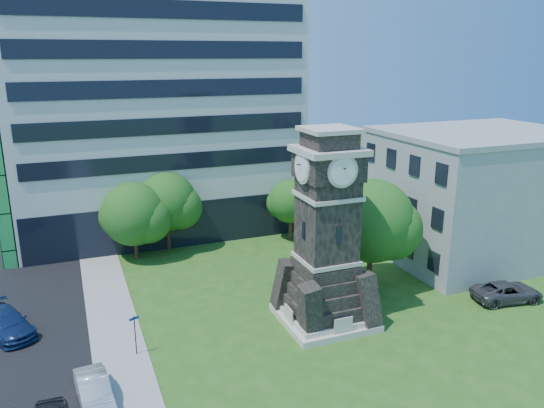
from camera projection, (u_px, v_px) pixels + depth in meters
name	position (u px, v px, depth m)	size (l,w,h in m)	color
ground	(294.00, 345.00, 30.77)	(160.00, 160.00, 0.00)	#255418
sidewalk	(116.00, 334.00, 31.86)	(3.00, 70.00, 0.06)	gray
clock_tower	(326.00, 242.00, 32.17)	(5.40, 5.40, 12.22)	beige
office_tall	(150.00, 77.00, 48.86)	(26.20, 15.11, 28.60)	silver
office_low	(477.00, 194.00, 43.57)	(15.20, 12.20, 10.40)	#999C9E
car_street_mid	(94.00, 392.00, 25.40)	(1.42, 4.07, 1.34)	#ABAEB2
car_street_north	(7.00, 323.00, 31.82)	(2.01, 4.94, 1.43)	navy
car_east_lot	(507.00, 292.00, 36.08)	(2.21, 4.78, 1.33)	#414246
park_bench	(339.00, 311.00, 33.81)	(1.71, 0.46, 0.88)	black
street_sign	(135.00, 331.00, 29.35)	(0.57, 0.06, 2.39)	black
tree_nw	(135.00, 216.00, 42.78)	(5.69, 5.17, 6.42)	#332114
tree_nc	(167.00, 203.00, 44.79)	(5.56, 5.06, 6.80)	#332114
tree_ne	(291.00, 203.00, 47.23)	(4.31, 3.92, 5.62)	#332114
tree_east	(373.00, 223.00, 37.21)	(6.52, 5.93, 7.97)	#332114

